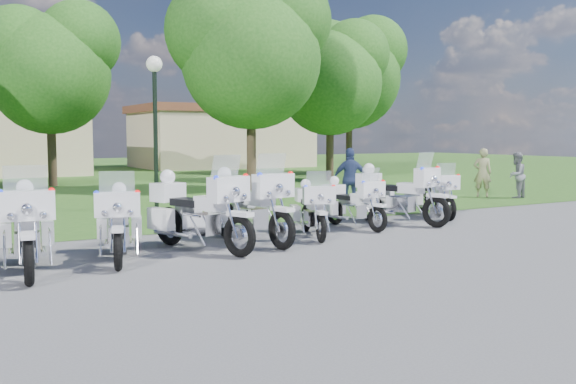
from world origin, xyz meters
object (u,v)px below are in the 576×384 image
motorcycle_5 (312,208)px  bystander_b (516,175)px  motorcycle_7 (396,193)px  motorcycle_1 (27,226)px  bystander_a (483,173)px  motorcycle_2 (119,222)px  motorcycle_4 (247,205)px  bystander_c (351,180)px  motorcycle_3 (197,210)px  motorcycle_6 (352,202)px  lamp_post (155,95)px  motorcycle_8 (434,194)px

motorcycle_5 → bystander_b: 10.89m
bystander_b → motorcycle_7: bearing=4.8°
motorcycle_1 → motorcycle_7: size_ratio=1.00×
motorcycle_7 → bystander_a: motorcycle_7 is taller
motorcycle_2 → motorcycle_4: motorcycle_4 is taller
motorcycle_1 → bystander_c: bearing=-148.4°
motorcycle_5 → motorcycle_7: size_ratio=0.80×
motorcycle_2 → motorcycle_3: motorcycle_3 is taller
motorcycle_2 → bystander_c: (7.59, 3.87, 0.23)m
motorcycle_6 → bystander_b: bearing=-166.1°
motorcycle_4 → bystander_b: motorcycle_4 is taller
motorcycle_5 → bystander_b: bearing=-141.3°
motorcycle_6 → motorcycle_4: bearing=7.5°
motorcycle_7 → lamp_post: (-4.21, 5.25, 2.50)m
motorcycle_1 → bystander_a: bearing=-154.5°
motorcycle_7 → bystander_b: motorcycle_7 is taller
motorcycle_3 → bystander_a: (12.28, 4.60, 0.09)m
bystander_b → bystander_c: size_ratio=0.88×
motorcycle_8 → bystander_c: 2.46m
motorcycle_4 → bystander_c: size_ratio=1.50×
lamp_post → bystander_a: 11.34m
lamp_post → bystander_a: bearing=-8.5°
motorcycle_7 → motorcycle_8: bearing=178.6°
motorcycle_6 → motorcycle_8: 3.10m
motorcycle_3 → motorcycle_2: bearing=-11.6°
motorcycle_1 → motorcycle_5: size_ratio=1.25×
motorcycle_4 → motorcycle_5: (1.51, 0.01, -0.16)m
motorcycle_7 → bystander_c: size_ratio=1.42×
motorcycle_2 → motorcycle_7: bearing=-153.8°
motorcycle_1 → motorcycle_4: motorcycle_4 is taller
lamp_post → motorcycle_7: bearing=-51.3°
motorcycle_2 → motorcycle_8: size_ratio=1.09×
bystander_a → motorcycle_1: bearing=60.1°
motorcycle_6 → bystander_b: size_ratio=1.35×
motorcycle_2 → motorcycle_6: (5.66, 1.12, -0.06)m
motorcycle_6 → lamp_post: 6.58m
motorcycle_2 → motorcycle_8: (8.71, 1.70, -0.05)m
motorcycle_4 → bystander_a: motorcycle_4 is taller
motorcycle_4 → motorcycle_5: 1.52m
motorcycle_6 → motorcycle_8: bearing=-173.5°
lamp_post → motorcycle_4: bearing=-91.2°
motorcycle_4 → motorcycle_8: size_ratio=1.28×
motorcycle_8 → motorcycle_2: bearing=29.0°
bystander_b → bystander_c: bearing=-14.6°
bystander_a → bystander_b: bearing=174.6°
bystander_a → motorcycle_6: bearing=66.2°
motorcycle_6 → bystander_a: 8.92m
motorcycle_8 → motorcycle_4: bearing=29.1°
motorcycle_1 → motorcycle_6: motorcycle_1 is taller
motorcycle_5 → motorcycle_6: (1.46, 0.60, -0.00)m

